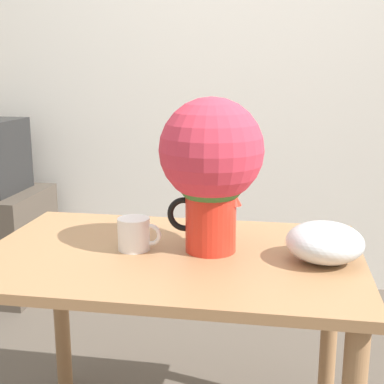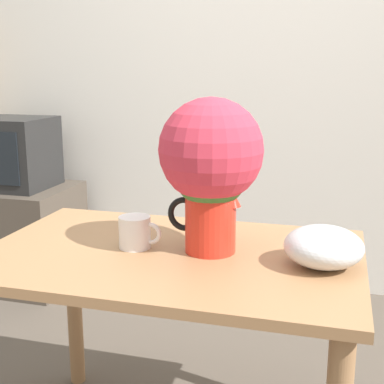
# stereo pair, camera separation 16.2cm
# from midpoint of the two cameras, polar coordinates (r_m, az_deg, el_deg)

# --- Properties ---
(wall_back) EXTENTS (8.00, 0.05, 2.60)m
(wall_back) POSITION_cam_midpoint_polar(r_m,az_deg,el_deg) (3.11, 9.84, 13.34)
(wall_back) COLOR silver
(wall_back) RESTS_ON ground_plane
(table) EXTENTS (1.15, 0.76, 0.73)m
(table) POSITION_cam_midpoint_polar(r_m,az_deg,el_deg) (1.69, 0.54, -10.09)
(table) COLOR #A3754C
(table) RESTS_ON ground_plane
(flower_vase) EXTENTS (0.31, 0.31, 0.47)m
(flower_vase) POSITION_cam_midpoint_polar(r_m,az_deg,el_deg) (1.59, 4.95, 3.11)
(flower_vase) COLOR red
(flower_vase) RESTS_ON table
(coffee_mug) EXTENTS (0.14, 0.10, 0.10)m
(coffee_mug) POSITION_cam_midpoint_polar(r_m,az_deg,el_deg) (1.67, -3.27, -4.34)
(coffee_mug) COLOR white
(coffee_mug) RESTS_ON table
(white_bowl) EXTENTS (0.22, 0.22, 0.12)m
(white_bowl) POSITION_cam_midpoint_polar(r_m,az_deg,el_deg) (1.58, 16.75, -5.66)
(white_bowl) COLOR silver
(white_bowl) RESTS_ON table
(tv_stand) EXTENTS (0.68, 0.54, 0.60)m
(tv_stand) POSITION_cam_midpoint_polar(r_m,az_deg,el_deg) (3.36, -16.91, -4.42)
(tv_stand) COLOR #4C4238
(tv_stand) RESTS_ON ground_plane
(tv_set) EXTENTS (0.47, 0.40, 0.40)m
(tv_set) POSITION_cam_midpoint_polar(r_m,az_deg,el_deg) (3.25, -17.52, 4.01)
(tv_set) COLOR black
(tv_set) RESTS_ON tv_stand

